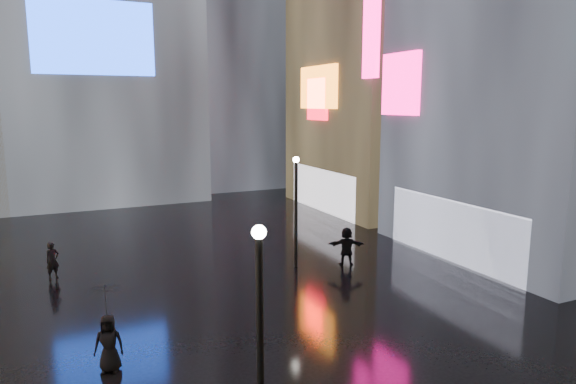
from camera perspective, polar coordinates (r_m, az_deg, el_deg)
ground at (r=23.64m, az=-8.33°, el=-8.97°), size 140.00×140.00×0.00m
building_right_far at (r=39.09m, az=10.72°, el=19.10°), size 10.28×12.00×28.00m
lamp_near at (r=10.96m, az=-3.14°, el=-15.21°), size 0.30×0.30×5.20m
lamp_far at (r=23.64m, az=0.89°, el=-1.47°), size 0.30×0.30×5.20m
pedestrian_4 at (r=16.04m, az=-19.28°, el=-15.59°), size 0.96×0.78×1.69m
pedestrian_5 at (r=24.45m, az=6.52°, el=-6.03°), size 1.78×1.21×1.84m
pedestrian_6 at (r=24.75m, az=-24.70°, el=-6.95°), size 0.71×0.62×1.63m
umbrella_2 at (r=15.54m, az=-19.56°, el=-11.25°), size 1.36×1.37×0.91m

